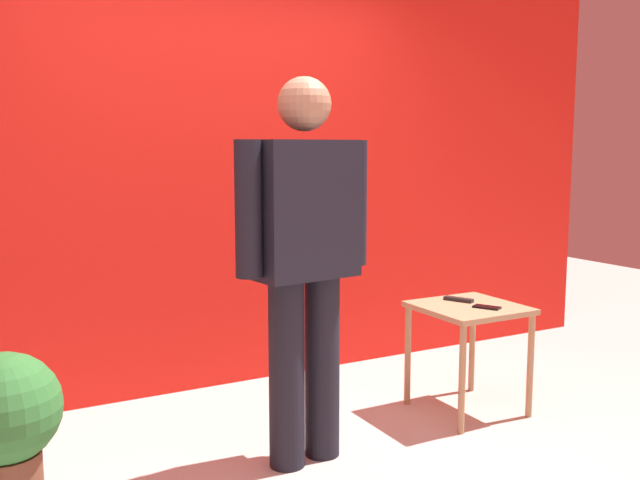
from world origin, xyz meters
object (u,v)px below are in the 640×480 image
(side_table, at_px, (469,321))
(potted_plant, at_px, (5,423))
(cell_phone, at_px, (487,307))
(tv_remote, at_px, (459,299))
(standing_person, at_px, (304,252))

(side_table, height_order, potted_plant, potted_plant)
(cell_phone, bearing_deg, tv_remote, 67.72)
(standing_person, height_order, potted_plant, standing_person)
(potted_plant, bearing_deg, standing_person, -3.13)
(tv_remote, distance_m, potted_plant, 2.41)
(cell_phone, height_order, tv_remote, tv_remote)
(cell_phone, xyz_separation_m, tv_remote, (-0.02, 0.21, 0.01))
(cell_phone, relative_size, tv_remote, 0.85)
(cell_phone, bearing_deg, standing_person, 152.77)
(potted_plant, bearing_deg, side_table, 1.36)
(side_table, relative_size, cell_phone, 4.22)
(cell_phone, distance_m, tv_remote, 0.21)
(side_table, distance_m, tv_remote, 0.15)
(standing_person, xyz_separation_m, tv_remote, (1.11, 0.24, -0.39))
(side_table, bearing_deg, tv_remote, 82.23)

